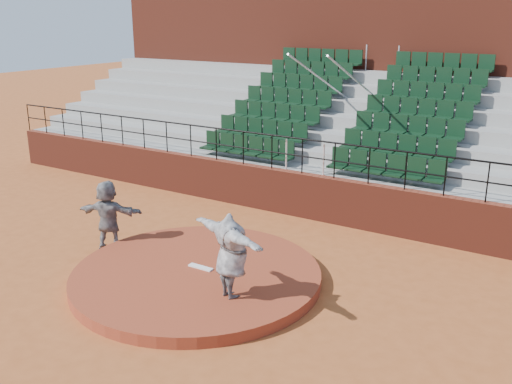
{
  "coord_description": "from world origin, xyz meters",
  "views": [
    {
      "loc": [
        7.17,
        -9.08,
        5.68
      ],
      "look_at": [
        0.0,
        2.5,
        1.4
      ],
      "focal_mm": 40.0,
      "sensor_mm": 36.0,
      "label": 1
    }
  ],
  "objects": [
    {
      "name": "ground",
      "position": [
        0.0,
        0.0,
        0.0
      ],
      "size": [
        90.0,
        90.0,
        0.0
      ],
      "primitive_type": "plane",
      "color": "#A85325",
      "rests_on": "ground"
    },
    {
      "name": "pitchers_mound",
      "position": [
        0.0,
        0.0,
        0.12
      ],
      "size": [
        5.5,
        5.5,
        0.25
      ],
      "primitive_type": "cylinder",
      "color": "maroon",
      "rests_on": "ground"
    },
    {
      "name": "pitching_rubber",
      "position": [
        0.0,
        0.15,
        0.27
      ],
      "size": [
        0.6,
        0.15,
        0.03
      ],
      "primitive_type": "cube",
      "color": "white",
      "rests_on": "pitchers_mound"
    },
    {
      "name": "boundary_wall",
      "position": [
        0.0,
        5.0,
        0.65
      ],
      "size": [
        24.0,
        0.3,
        1.3
      ],
      "primitive_type": "cube",
      "color": "maroon",
      "rests_on": "ground"
    },
    {
      "name": "wall_railing",
      "position": [
        0.0,
        5.0,
        2.03
      ],
      "size": [
        24.04,
        0.05,
        1.03
      ],
      "color": "black",
      "rests_on": "boundary_wall"
    },
    {
      "name": "seating_deck",
      "position": [
        0.0,
        8.65,
        1.44
      ],
      "size": [
        24.0,
        5.97,
        4.63
      ],
      "color": "gray",
      "rests_on": "ground"
    },
    {
      "name": "press_box_facade",
      "position": [
        0.0,
        12.6,
        3.55
      ],
      "size": [
        24.0,
        3.0,
        7.1
      ],
      "primitive_type": "cube",
      "color": "maroon",
      "rests_on": "ground"
    },
    {
      "name": "pitcher",
      "position": [
        1.33,
        -0.59,
        1.14
      ],
      "size": [
        2.25,
        1.33,
        1.77
      ],
      "primitive_type": "imported",
      "rotation": [
        0.0,
        0.0,
        2.78
      ],
      "color": "black",
      "rests_on": "pitchers_mound"
    },
    {
      "name": "fielder",
      "position": [
        -2.97,
        0.32,
        0.89
      ],
      "size": [
        1.73,
        1.08,
        1.78
      ],
      "primitive_type": "imported",
      "rotation": [
        0.0,
        0.0,
        3.51
      ],
      "color": "black",
      "rests_on": "ground"
    }
  ]
}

